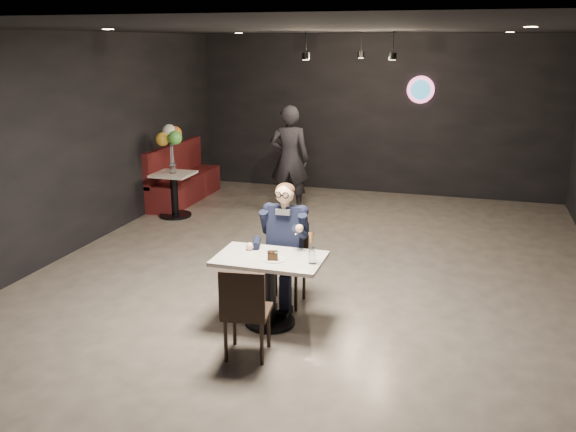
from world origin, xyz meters
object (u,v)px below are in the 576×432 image
(passerby, at_px, (289,159))
(main_table, at_px, (270,291))
(sundae_glass, at_px, (312,256))
(chair_far, at_px, (286,265))
(side_table, at_px, (174,194))
(seated_man, at_px, (285,243))
(booth_bench, at_px, (184,173))
(balloon_vase, at_px, (173,168))
(chair_near, at_px, (247,310))

(passerby, bearing_deg, main_table, 95.61)
(sundae_glass, relative_size, passerby, 0.09)
(chair_far, bearing_deg, side_table, 134.72)
(seated_man, relative_size, passerby, 0.78)
(booth_bench, relative_size, passerby, 1.14)
(side_table, xyz_separation_m, balloon_vase, (0.00, 0.00, 0.44))
(main_table, relative_size, side_table, 1.41)
(seated_man, height_order, passerby, passerby)
(main_table, height_order, chair_far, chair_far)
(side_table, bearing_deg, chair_near, -55.26)
(sundae_glass, xyz_separation_m, passerby, (-1.53, 4.35, 0.09))
(chair_near, distance_m, side_table, 4.97)
(seated_man, relative_size, sundae_glass, 9.07)
(chair_far, height_order, passerby, passerby)
(balloon_vase, distance_m, passerby, 1.97)
(main_table, relative_size, booth_bench, 0.52)
(chair_far, height_order, chair_near, same)
(side_table, bearing_deg, balloon_vase, 0.00)
(balloon_vase, bearing_deg, booth_bench, 106.70)
(sundae_glass, relative_size, balloon_vase, 0.97)
(main_table, bearing_deg, seated_man, 90.00)
(main_table, xyz_separation_m, chair_far, (0.00, 0.55, 0.09))
(chair_far, relative_size, sundae_glass, 5.79)
(chair_near, relative_size, passerby, 0.50)
(chair_far, bearing_deg, passerby, 105.99)
(main_table, relative_size, sundae_glass, 6.93)
(chair_far, distance_m, balloon_vase, 4.05)
(seated_man, distance_m, balloon_vase, 4.03)
(chair_far, distance_m, sundae_glass, 0.84)
(seated_man, relative_size, booth_bench, 0.69)
(booth_bench, bearing_deg, sundae_glass, -51.18)
(chair_near, xyz_separation_m, balloon_vase, (-2.83, 4.09, 0.37))
(chair_far, xyz_separation_m, seated_man, (0.00, 0.00, 0.26))
(booth_bench, xyz_separation_m, side_table, (0.30, -1.00, -0.13))
(main_table, height_order, side_table, side_table)
(chair_far, xyz_separation_m, balloon_vase, (-2.83, 2.86, 0.37))
(balloon_vase, bearing_deg, chair_far, -45.28)
(sundae_glass, bearing_deg, seated_man, 127.26)
(balloon_vase, bearing_deg, main_table, -50.28)
(booth_bench, bearing_deg, chair_near, -58.36)
(sundae_glass, relative_size, side_table, 0.20)
(seated_man, xyz_separation_m, sundae_glass, (0.46, -0.60, 0.11))
(sundae_glass, bearing_deg, side_table, 133.54)
(main_table, height_order, sundae_glass, sundae_glass)
(sundae_glass, bearing_deg, passerby, 109.41)
(main_table, distance_m, side_table, 4.44)
(main_table, distance_m, booth_bench, 5.41)
(chair_near, relative_size, balloon_vase, 5.63)
(side_table, bearing_deg, booth_bench, 106.70)
(chair_far, relative_size, side_table, 1.18)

